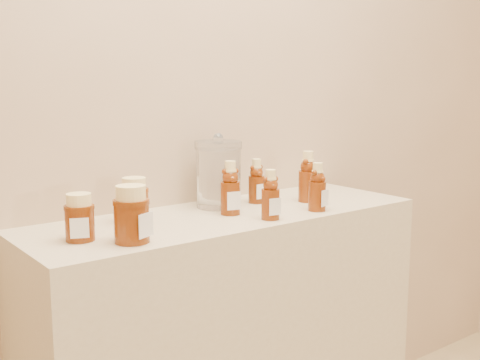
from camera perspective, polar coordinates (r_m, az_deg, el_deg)
wall_back at (r=1.88m, az=-4.93°, el=11.47°), size 3.50×0.02×2.70m
display_table at (r=1.90m, az=-1.14°, el=-16.52°), size 1.20×0.40×0.90m
bear_bottle_back_left at (r=1.72m, az=-0.93°, el=-0.41°), size 0.07×0.07×0.18m
bear_bottle_back_mid at (r=1.89m, az=1.57°, el=0.18°), size 0.06×0.06×0.16m
bear_bottle_back_right at (r=1.92m, az=6.45°, el=0.64°), size 0.08×0.08×0.18m
bear_bottle_front_left at (r=1.66m, az=2.91°, el=-1.08°), size 0.06×0.06×0.16m
bear_bottle_front_right at (r=1.79m, az=7.34°, el=-0.35°), size 0.07×0.07×0.16m
honey_jar_left at (r=1.50m, az=-14.97°, el=-3.42°), size 0.10×0.10×0.12m
honey_jar_back at (r=1.65m, az=-9.98°, el=-1.89°), size 0.10×0.10×0.12m
honey_jar_front at (r=1.45m, az=-10.26°, el=-3.20°), size 0.12×0.12×0.14m
glass_canister at (r=1.82m, az=-2.06°, el=0.81°), size 0.16×0.16×0.22m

